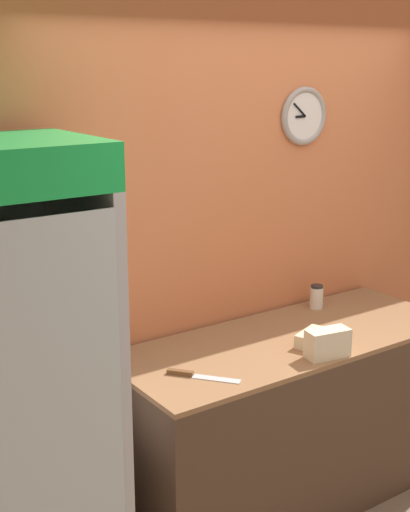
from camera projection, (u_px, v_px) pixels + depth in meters
name	position (u px, v px, depth m)	size (l,w,h in m)	color
wall_back	(242.00, 240.00, 3.91)	(5.20, 0.09, 2.70)	#D17547
prep_counter	(288.00, 417.00, 3.81)	(1.89, 0.74, 0.92)	#4C3828
beverage_cooler	(0.00, 368.00, 2.86)	(0.75, 0.72, 2.03)	#B2B7BC
sandwich_stack_bottom	(327.00, 350.00, 3.43)	(0.23, 0.13, 0.07)	beige
sandwich_stack_middle	(328.00, 337.00, 3.41)	(0.23, 0.13, 0.07)	beige
sandwich_flat_left	(311.00, 338.00, 3.59)	(0.22, 0.15, 0.07)	beige
chefs_knife	(193.00, 375.00, 3.22)	(0.24, 0.29, 0.02)	silver
condiment_jar	(317.00, 297.00, 4.10)	(0.08, 0.08, 0.14)	silver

